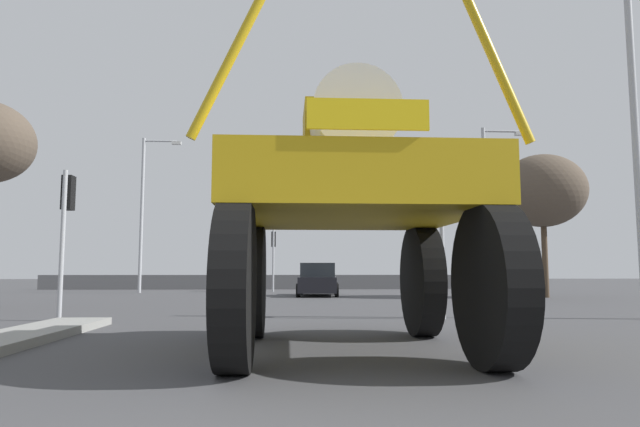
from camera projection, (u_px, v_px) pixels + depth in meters
The scene contains 11 objects.
ground_plane at pixel (285, 303), 20.15m from camera, with size 120.00×120.00×0.00m, color #424244.
oversize_sprayer at pixel (349, 209), 8.40m from camera, with size 4.15×5.48×4.73m.
sedan_ahead at pixel (318, 280), 26.19m from camera, with size 2.10×4.21×1.52m.
traffic_signal_near_left at pixel (67, 211), 13.55m from camera, with size 0.24×0.54×3.57m.
traffic_signal_near_right at pixel (439, 199), 14.06m from camera, with size 0.24×0.54×4.06m.
traffic_signal_far_left at pixel (273, 247), 31.30m from camera, with size 0.24×0.55×3.44m.
streetlight_near_right at pixel (640, 130), 14.07m from camera, with size 1.69×0.24×8.48m.
streetlight_far_left at pixel (145, 206), 30.19m from camera, with size 2.09×0.24×8.35m.
streetlight_far_right at pixel (489, 201), 25.77m from camera, with size 2.11×0.24×7.78m.
bare_tree_right at pixel (542, 191), 24.92m from camera, with size 3.79×3.79×6.31m.
roadside_barrier at pixel (287, 282), 35.40m from camera, with size 30.68×0.24×0.90m, color #59595B.
Camera 1 is at (0.17, -2.41, 1.17)m, focal length 31.55 mm.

